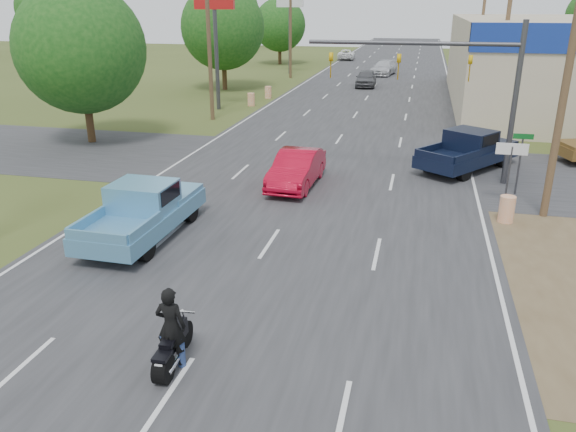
% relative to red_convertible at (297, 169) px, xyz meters
% --- Properties ---
extents(ground, '(200.00, 200.00, 0.00)m').
position_rel_red_convertible_xyz_m(ground, '(0.50, -14.48, -0.78)').
color(ground, '#3E4B1E').
rests_on(ground, ground).
extents(main_road, '(15.00, 180.00, 0.02)m').
position_rel_red_convertible_xyz_m(main_road, '(0.50, 25.52, -0.77)').
color(main_road, '#2D2D30').
rests_on(main_road, ground).
extents(cross_road, '(120.00, 10.00, 0.02)m').
position_rel_red_convertible_xyz_m(cross_road, '(0.50, 3.52, -0.77)').
color(cross_road, '#2D2D30').
rests_on(cross_road, ground).
extents(utility_pole_1, '(2.00, 0.28, 10.00)m').
position_rel_red_convertible_xyz_m(utility_pole_1, '(10.00, -1.48, 4.54)').
color(utility_pole_1, '#4C3823').
rests_on(utility_pole_1, ground).
extents(utility_pole_2, '(2.00, 0.28, 10.00)m').
position_rel_red_convertible_xyz_m(utility_pole_2, '(10.00, 16.52, 4.54)').
color(utility_pole_2, '#4C3823').
rests_on(utility_pole_2, ground).
extents(utility_pole_3, '(2.00, 0.28, 10.00)m').
position_rel_red_convertible_xyz_m(utility_pole_3, '(10.00, 34.52, 4.54)').
color(utility_pole_3, '#4C3823').
rests_on(utility_pole_3, ground).
extents(utility_pole_5, '(2.00, 0.28, 10.00)m').
position_rel_red_convertible_xyz_m(utility_pole_5, '(-9.00, 13.52, 4.54)').
color(utility_pole_5, '#4C3823').
rests_on(utility_pole_5, ground).
extents(utility_pole_6, '(2.00, 0.28, 10.00)m').
position_rel_red_convertible_xyz_m(utility_pole_6, '(-9.00, 37.52, 4.54)').
color(utility_pole_6, '#4C3823').
rests_on(utility_pole_6, ground).
extents(tree_0, '(7.14, 7.14, 8.84)m').
position_rel_red_convertible_xyz_m(tree_0, '(-13.50, 5.52, 4.48)').
color(tree_0, '#422D19').
rests_on(tree_0, ground).
extents(tree_1, '(7.56, 7.56, 9.36)m').
position_rel_red_convertible_xyz_m(tree_1, '(-13.00, 27.52, 4.79)').
color(tree_1, '#422D19').
rests_on(tree_1, ground).
extents(tree_2, '(6.72, 6.72, 8.32)m').
position_rel_red_convertible_xyz_m(tree_2, '(-13.70, 51.52, 4.17)').
color(tree_2, '#422D19').
rests_on(tree_2, ground).
extents(tree_4, '(9.24, 9.24, 11.44)m').
position_rel_red_convertible_xyz_m(tree_4, '(-54.50, 60.52, 6.04)').
color(tree_4, '#422D19').
rests_on(tree_4, ground).
extents(tree_6, '(8.82, 8.82, 10.92)m').
position_rel_red_convertible_xyz_m(tree_6, '(-29.50, 80.52, 5.72)').
color(tree_6, '#422D19').
rests_on(tree_6, ground).
extents(barrel_0, '(0.56, 0.56, 1.00)m').
position_rel_red_convertible_xyz_m(barrel_0, '(8.50, -2.48, -0.28)').
color(barrel_0, orange).
rests_on(barrel_0, ground).
extents(barrel_1, '(0.56, 0.56, 1.00)m').
position_rel_red_convertible_xyz_m(barrel_1, '(8.90, 6.02, -0.28)').
color(barrel_1, orange).
rests_on(barrel_1, ground).
extents(barrel_2, '(0.56, 0.56, 1.00)m').
position_rel_red_convertible_xyz_m(barrel_2, '(-8.00, 19.52, -0.28)').
color(barrel_2, orange).
rests_on(barrel_2, ground).
extents(barrel_3, '(0.56, 0.56, 1.00)m').
position_rel_red_convertible_xyz_m(barrel_3, '(-7.70, 23.52, -0.28)').
color(barrel_3, orange).
rests_on(barrel_3, ground).
extents(pole_sign_left_near, '(3.00, 0.35, 9.20)m').
position_rel_red_convertible_xyz_m(pole_sign_left_near, '(-10.00, 17.52, 6.39)').
color(pole_sign_left_near, '#3F3F44').
rests_on(pole_sign_left_near, ground).
extents(pole_sign_left_far, '(3.00, 0.35, 9.20)m').
position_rel_red_convertible_xyz_m(pole_sign_left_far, '(-10.00, 41.52, 6.39)').
color(pole_sign_left_far, '#3F3F44').
rests_on(pole_sign_left_far, ground).
extents(lane_sign, '(1.20, 0.08, 2.52)m').
position_rel_red_convertible_xyz_m(lane_sign, '(8.70, -0.48, 1.12)').
color(lane_sign, '#3F3F44').
rests_on(lane_sign, ground).
extents(street_name_sign, '(0.80, 0.08, 2.61)m').
position_rel_red_convertible_xyz_m(street_name_sign, '(9.30, 1.02, 0.83)').
color(street_name_sign, '#3F3F44').
rests_on(street_name_sign, ground).
extents(signal_mast, '(9.12, 0.40, 7.00)m').
position_rel_red_convertible_xyz_m(signal_mast, '(6.32, 2.52, 4.02)').
color(signal_mast, '#3F3F44').
rests_on(signal_mast, ground).
extents(red_convertible, '(1.85, 4.80, 1.56)m').
position_rel_red_convertible_xyz_m(red_convertible, '(0.00, 0.00, 0.00)').
color(red_convertible, '#B50821').
rests_on(red_convertible, ground).
extents(motorcycle, '(0.62, 2.03, 1.03)m').
position_rel_red_convertible_xyz_m(motorcycle, '(0.20, -13.59, -0.32)').
color(motorcycle, black).
rests_on(motorcycle, ground).
extents(rider, '(0.70, 0.47, 1.86)m').
position_rel_red_convertible_xyz_m(rider, '(0.20, -13.55, 0.15)').
color(rider, black).
rests_on(rider, ground).
extents(blue_pickup, '(2.33, 5.83, 1.92)m').
position_rel_red_convertible_xyz_m(blue_pickup, '(-3.88, -6.72, 0.19)').
color(blue_pickup, black).
rests_on(blue_pickup, ground).
extents(navy_pickup, '(5.19, 6.05, 1.93)m').
position_rel_red_convertible_xyz_m(navy_pickup, '(7.58, 4.62, 0.19)').
color(navy_pickup, black).
rests_on(navy_pickup, ground).
extents(distant_car_grey, '(2.09, 4.76, 1.59)m').
position_rel_red_convertible_xyz_m(distant_car_grey, '(-0.33, 32.56, 0.02)').
color(distant_car_grey, '#4F4F53').
rests_on(distant_car_grey, ground).
extents(distant_car_silver, '(2.94, 5.58, 1.54)m').
position_rel_red_convertible_xyz_m(distant_car_silver, '(0.65, 42.48, -0.01)').
color(distant_car_silver, silver).
rests_on(distant_car_silver, ground).
extents(distant_car_white, '(2.76, 5.23, 1.40)m').
position_rel_red_convertible_xyz_m(distant_car_white, '(-6.00, 60.09, -0.08)').
color(distant_car_white, white).
rests_on(distant_car_white, ground).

